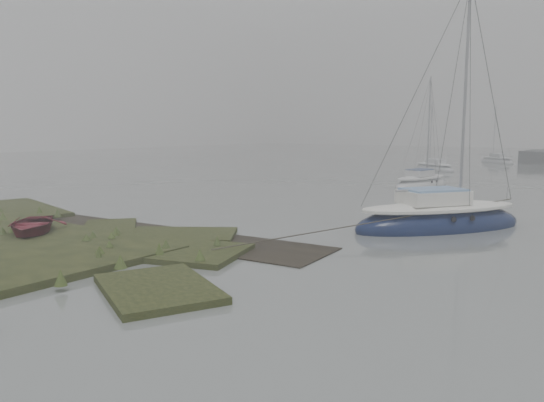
{
  "coord_description": "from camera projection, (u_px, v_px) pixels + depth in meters",
  "views": [
    {
      "loc": [
        10.44,
        -8.95,
        4.04
      ],
      "look_at": [
        0.61,
        4.05,
        1.8
      ],
      "focal_mm": 35.0,
      "sensor_mm": 36.0,
      "label": 1
    }
  ],
  "objects": [
    {
      "name": "dinghy",
      "position": [
        31.0,
        225.0,
        19.45
      ],
      "size": [
        3.71,
        3.62,
        0.63
      ],
      "primitive_type": "imported",
      "rotation": [
        0.0,
        0.0,
        0.85
      ],
      "color": "maroon",
      "rests_on": "marsh_bank"
    },
    {
      "name": "sailboat_main",
      "position": [
        439.0,
        221.0,
        21.44
      ],
      "size": [
        6.32,
        7.59,
        10.62
      ],
      "rotation": [
        0.0,
        0.0,
        -0.61
      ],
      "color": "#0B1537",
      "rests_on": "ground"
    },
    {
      "name": "sailboat_white",
      "position": [
        421.0,
        184.0,
        36.66
      ],
      "size": [
        2.74,
        5.99,
        8.14
      ],
      "rotation": [
        0.0,
        0.0,
        -0.15
      ],
      "color": "silver",
      "rests_on": "ground"
    },
    {
      "name": "ground",
      "position": [
        485.0,
        186.0,
        37.57
      ],
      "size": [
        160.0,
        160.0,
        0.0
      ],
      "primitive_type": "plane",
      "color": "slate",
      "rests_on": "ground"
    },
    {
      "name": "sailboat_far_c",
      "position": [
        497.0,
        161.0,
        62.56
      ],
      "size": [
        5.13,
        4.44,
        7.26
      ],
      "rotation": [
        0.0,
        0.0,
        0.93
      ],
      "color": "#A0A4AA",
      "rests_on": "ground"
    },
    {
      "name": "sailboat_far_a",
      "position": [
        434.0,
        168.0,
        51.37
      ],
      "size": [
        5.23,
        3.87,
        7.13
      ],
      "rotation": [
        0.0,
        0.0,
        1.07
      ],
      "color": "#A4A7AD",
      "rests_on": "ground"
    }
  ]
}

